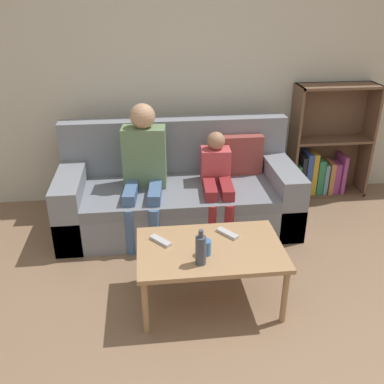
% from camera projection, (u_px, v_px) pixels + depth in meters
% --- Properties ---
extents(ground_plane, '(22.00, 22.00, 0.00)m').
position_uv_depth(ground_plane, '(223.00, 382.00, 2.35)').
color(ground_plane, '#84664C').
extents(wall_back, '(12.00, 0.06, 2.60)m').
position_uv_depth(wall_back, '(180.00, 66.00, 3.95)').
color(wall_back, beige).
rests_on(wall_back, ground_plane).
extents(couch, '(2.05, 0.88, 0.89)m').
position_uv_depth(couch, '(179.00, 193.00, 3.83)').
color(couch, gray).
rests_on(couch, ground_plane).
extents(bookshelf, '(0.79, 0.28, 1.13)m').
position_uv_depth(bookshelf, '(324.00, 154.00, 4.34)').
color(bookshelf, brown).
rests_on(bookshelf, ground_plane).
extents(coffee_table, '(0.95, 0.62, 0.42)m').
position_uv_depth(coffee_table, '(210.00, 253.00, 2.81)').
color(coffee_table, '#A87F56').
rests_on(coffee_table, ground_plane).
extents(person_adult, '(0.39, 0.64, 1.11)m').
position_uv_depth(person_adult, '(144.00, 162.00, 3.56)').
color(person_adult, '#476693').
rests_on(person_adult, ground_plane).
extents(person_child, '(0.28, 0.62, 0.85)m').
position_uv_depth(person_child, '(217.00, 178.00, 3.65)').
color(person_child, maroon).
rests_on(person_child, ground_plane).
extents(cup_near, '(0.07, 0.07, 0.10)m').
position_uv_depth(cup_near, '(206.00, 247.00, 2.70)').
color(cup_near, '#3D70B2').
rests_on(cup_near, coffee_table).
extents(tv_remote_0, '(0.14, 0.16, 0.02)m').
position_uv_depth(tv_remote_0, '(227.00, 233.00, 2.92)').
color(tv_remote_0, '#B7B7BC').
rests_on(tv_remote_0, coffee_table).
extents(tv_remote_1, '(0.15, 0.16, 0.02)m').
position_uv_depth(tv_remote_1, '(161.00, 241.00, 2.84)').
color(tv_remote_1, '#B7B7BC').
rests_on(tv_remote_1, coffee_table).
extents(bottle, '(0.07, 0.07, 0.24)m').
position_uv_depth(bottle, '(201.00, 250.00, 2.59)').
color(bottle, '#424756').
rests_on(bottle, coffee_table).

